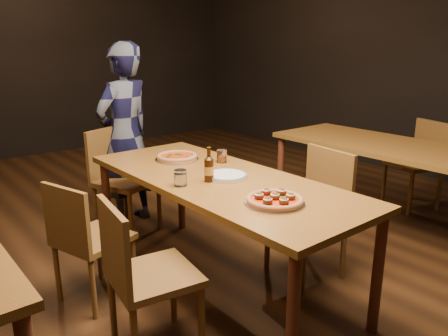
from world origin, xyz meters
TOP-DOWN VIEW (x-y plane):
  - ground at (0.00, 0.00)m, footprint 9.00×9.00m
  - table_main at (0.00, 0.00)m, footprint 0.80×2.00m
  - table_right at (1.70, -0.20)m, footprint 0.80×2.00m
  - chair_main_nw at (-0.66, -0.30)m, footprint 0.47×0.47m
  - chair_main_sw at (-0.69, 0.37)m, footprint 0.48×0.48m
  - chair_main_e at (0.54, -0.27)m, footprint 0.47×0.47m
  - chair_end at (-0.07, 1.14)m, footprint 0.56×0.56m
  - chair_nbr_right at (2.37, -0.07)m, footprint 0.52×0.52m
  - pizza_meatball at (-0.07, -0.56)m, footprint 0.32×0.32m
  - pizza_margherita at (0.04, 0.53)m, footprint 0.31×0.31m
  - plate_stack at (0.03, -0.04)m, footprint 0.26×0.26m
  - beer_bottle at (-0.10, -0.03)m, footprint 0.06×0.06m
  - water_glass at (-0.28, 0.01)m, footprint 0.08×0.08m
  - amber_glass at (0.24, 0.27)m, footprint 0.07×0.07m
  - diner at (0.05, 1.35)m, footprint 0.66×0.53m

SIDE VIEW (x-z plane):
  - ground at x=0.00m, z-range 0.00..0.00m
  - chair_main_sw at x=-0.69m, z-range 0.00..0.82m
  - chair_main_nw at x=-0.66m, z-range 0.00..0.87m
  - chair_nbr_right at x=2.37m, z-range 0.00..0.88m
  - chair_main_e at x=0.54m, z-range 0.00..0.91m
  - chair_end at x=-0.07m, z-range 0.00..0.93m
  - table_main at x=0.00m, z-range 0.30..1.05m
  - table_right at x=1.70m, z-range 0.30..1.05m
  - plate_stack at x=0.03m, z-range 0.75..0.77m
  - pizza_margherita at x=0.04m, z-range 0.75..0.79m
  - pizza_meatball at x=-0.07m, z-range 0.74..0.80m
  - diner at x=0.05m, z-range 0.00..1.58m
  - amber_glass at x=0.24m, z-range 0.75..0.84m
  - water_glass at x=-0.28m, z-range 0.75..0.85m
  - beer_bottle at x=-0.10m, z-range 0.72..0.93m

